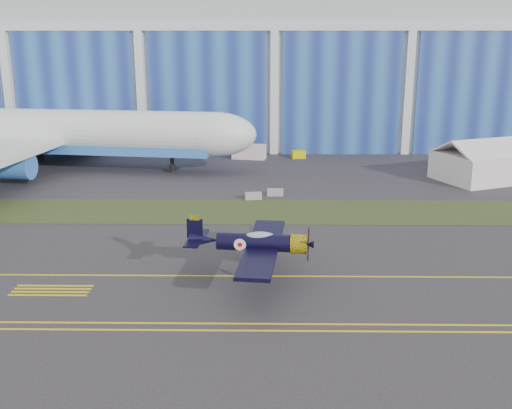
{
  "coord_description": "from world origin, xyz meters",
  "views": [
    {
      "loc": [
        -1.65,
        -50.52,
        18.68
      ],
      "look_at": [
        -2.38,
        3.04,
        3.85
      ],
      "focal_mm": 42.0,
      "sensor_mm": 36.0,
      "label": 1
    }
  ],
  "objects_px": {
    "shipping_container": "(249,152)",
    "warbird": "(254,242)",
    "tent": "(486,159)",
    "jetliner": "(36,83)",
    "tug": "(298,154)"
  },
  "relations": [
    {
      "from": "warbird",
      "to": "tent",
      "type": "bearing_deg",
      "value": 55.27
    },
    {
      "from": "tent",
      "to": "tug",
      "type": "relative_size",
      "value": 7.1
    },
    {
      "from": "jetliner",
      "to": "tent",
      "type": "xyz_separation_m",
      "value": [
        63.34,
        -6.93,
        -9.64
      ]
    },
    {
      "from": "warbird",
      "to": "shipping_container",
      "type": "distance_m",
      "value": 50.8
    },
    {
      "from": "jetliner",
      "to": "tug",
      "type": "xyz_separation_m",
      "value": [
        38.64,
        8.3,
        -11.92
      ]
    },
    {
      "from": "warbird",
      "to": "tent",
      "type": "relative_size",
      "value": 0.97
    },
    {
      "from": "warbird",
      "to": "jetliner",
      "type": "bearing_deg",
      "value": 132.9
    },
    {
      "from": "jetliner",
      "to": "shipping_container",
      "type": "relative_size",
      "value": 14.87
    },
    {
      "from": "warbird",
      "to": "jetliner",
      "type": "xyz_separation_m",
      "value": [
        -32.3,
        43.0,
        9.29
      ]
    },
    {
      "from": "jetliner",
      "to": "warbird",
      "type": "bearing_deg",
      "value": -45.61
    },
    {
      "from": "tent",
      "to": "shipping_container",
      "type": "height_order",
      "value": "tent"
    },
    {
      "from": "shipping_container",
      "to": "warbird",
      "type": "bearing_deg",
      "value": -78.28
    },
    {
      "from": "jetliner",
      "to": "shipping_container",
      "type": "xyz_separation_m",
      "value": [
        30.62,
        7.73,
        -11.38
      ]
    },
    {
      "from": "tent",
      "to": "jetliner",
      "type": "bearing_deg",
      "value": 151.01
    },
    {
      "from": "warbird",
      "to": "tent",
      "type": "height_order",
      "value": "tent"
    }
  ]
}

